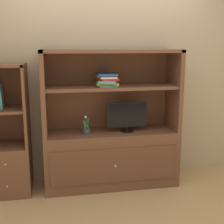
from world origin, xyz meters
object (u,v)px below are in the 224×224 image
Objects in this scene: media_console at (111,144)px; bookshelf_tall at (8,152)px; tv_monitor at (127,116)px; magazine_stack at (107,80)px; potted_plant at (86,130)px.

bookshelf_tall is at bearing 179.86° from media_console.
tv_monitor is 0.50m from magazine_stack.
tv_monitor is 0.32× the size of bookshelf_tall.
tv_monitor is 2.14× the size of potted_plant.
tv_monitor is at bearing 0.09° from potted_plant.
tv_monitor is at bearing -2.15° from bookshelf_tall.
bookshelf_tall is at bearing 179.52° from magazine_stack.
magazine_stack is at bearing 9.83° from potted_plant.
potted_plant is (-0.49, -0.00, -0.15)m from tv_monitor.
magazine_stack is (-0.06, -0.01, 0.79)m from media_console.
potted_plant is 0.64× the size of magazine_stack.
media_console is 0.37m from potted_plant.
bookshelf_tall reaches higher than tv_monitor.
magazine_stack reaches higher than tv_monitor.
media_console is 1.22m from bookshelf_tall.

